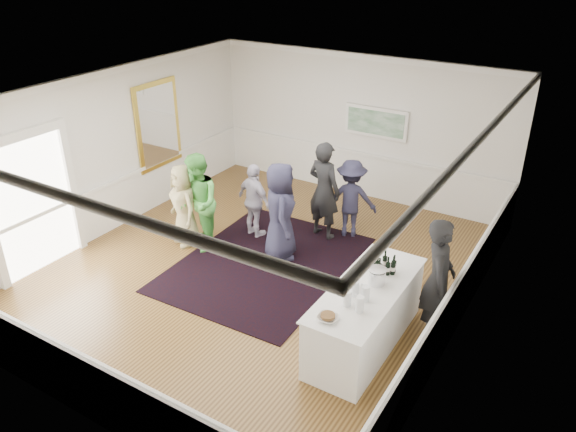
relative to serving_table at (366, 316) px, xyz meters
The scene contains 23 objects.
floor 2.62m from the serving_table, 160.34° to the left, with size 8.00×8.00×0.00m, color brown.
ceiling 3.74m from the serving_table, 160.34° to the left, with size 7.00×8.00×0.02m, color white.
wall_left 6.09m from the serving_table, behind, with size 0.02×8.00×3.20m, color white.
wall_right 1.77m from the serving_table, 38.78° to the left, with size 0.02×8.00×3.20m, color white.
wall_back 5.55m from the serving_table, 116.47° to the left, with size 7.00×0.02×3.20m, color white.
wall_front 4.11m from the serving_table, 127.70° to the right, with size 7.00×0.02×3.20m, color white.
wainscoting 2.57m from the serving_table, 160.34° to the left, with size 7.00×8.00×1.00m, color white, non-canonical shape.
mirror 6.40m from the serving_table, 159.76° to the left, with size 0.05×1.25×1.85m.
doorway 6.03m from the serving_table, behind, with size 0.10×1.78×2.56m.
landscape_painting 5.38m from the serving_table, 112.80° to the left, with size 1.44×0.06×0.66m.
area_rug 2.75m from the serving_table, 156.22° to the left, with size 2.85×3.73×0.02m, color black.
serving_table is the anchor object (origin of this frame).
bartender 1.17m from the serving_table, 43.45° to the left, with size 0.70×0.46×1.93m, color black.
guest_tan 4.35m from the serving_table, 167.12° to the left, with size 0.79×0.52×1.63m, color tan.
guest_green 4.03m from the serving_table, 165.88° to the left, with size 0.92×0.71×1.89m, color green.
guest_lilac 3.79m from the serving_table, 149.49° to the left, with size 0.89×0.37×1.52m, color silver.
guest_dark_a 3.37m from the serving_table, 119.64° to the left, with size 1.03×0.59×1.59m, color #222137.
guest_dark_b 3.39m from the serving_table, 128.65° to the left, with size 0.72×0.47×1.97m, color black.
guest_navy 2.84m from the serving_table, 148.13° to the left, with size 0.91×0.59×1.86m, color #222137.
wine_bottles 0.82m from the serving_table, 88.69° to the left, with size 0.37×0.33×0.31m.
juice_pitchers 0.70m from the serving_table, 93.32° to the right, with size 0.40×0.59×0.24m.
ice_bucket 0.62m from the serving_table, 69.12° to the left, with size 0.26×0.26×0.24m, color silver.
nut_bowl 1.08m from the serving_table, 98.74° to the right, with size 0.27×0.27×0.08m.
Camera 1 is at (4.90, -7.07, 5.43)m, focal length 35.00 mm.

